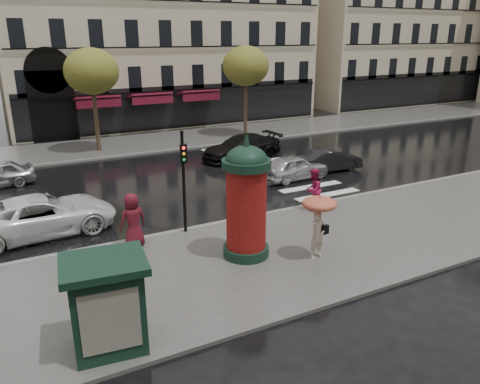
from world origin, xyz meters
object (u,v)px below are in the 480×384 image
newsstand (107,303)px  car_silver (294,167)px  woman_umbrella (319,217)px  car_darkgrey (329,160)px  traffic_light (184,173)px  woman_red (313,190)px  morris_column (246,198)px  car_black (241,147)px  car_white (42,215)px  man_burgundy (133,220)px

newsstand → car_silver: newsstand is taller
woman_umbrella → car_silver: (4.67, 8.33, -0.95)m
car_darkgrey → traffic_light: bearing=116.2°
woman_red → morris_column: size_ratio=0.43×
car_darkgrey → car_black: (-3.15, 4.68, 0.11)m
car_white → car_black: bearing=-66.2°
man_burgundy → traffic_light: (2.11, 0.32, 1.40)m
woman_red → newsstand: size_ratio=0.79×
woman_red → traffic_light: (-5.77, 0.32, 1.47)m
man_burgundy → car_white: size_ratio=0.36×
man_burgundy → car_darkgrey: bearing=-168.0°
morris_column → traffic_light: size_ratio=1.10×
newsstand → car_silver: (12.06, 9.91, -0.67)m
woman_umbrella → woman_red: (2.59, 3.82, -0.55)m
woman_umbrella → car_black: (4.17, 13.41, -0.86)m
traffic_light → newsstand: (-4.21, -5.72, -1.19)m
man_burgundy → woman_red: bearing=170.7°
morris_column → car_white: size_ratio=0.79×
man_burgundy → morris_column: 4.24m
woman_red → newsstand: newsstand is taller
woman_umbrella → newsstand: 7.57m
traffic_light → car_black: (7.35, 9.27, -1.78)m
car_black → newsstand: bearing=-43.0°
car_darkgrey → car_black: car_black is taller
woman_umbrella → car_white: woman_umbrella is taller
newsstand → man_burgundy: bearing=68.8°
woman_umbrella → car_darkgrey: (7.32, 8.73, -0.97)m
car_white → car_darkgrey: bearing=-87.4°
woman_red → morris_column: 5.41m
traffic_light → newsstand: traffic_light is taller
car_black → man_burgundy: bearing=-50.0°
woman_umbrella → man_burgundy: woman_umbrella is taller
woman_umbrella → man_burgundy: 6.54m
man_burgundy → car_silver: (9.97, 4.51, -0.46)m
man_burgundy → car_black: bearing=-143.9°
woman_umbrella → car_darkgrey: bearing=50.0°
woman_red → car_darkgrey: bearing=-168.0°
newsstand → woman_umbrella: bearing=12.1°
woman_umbrella → woman_red: 4.65m
car_white → newsstand: bearing=180.0°
man_burgundy → newsstand: size_ratio=0.85×
morris_column → newsstand: (-5.34, -2.89, -0.89)m
man_burgundy → traffic_light: 2.56m
woman_red → car_darkgrey: 6.83m
traffic_light → car_black: size_ratio=0.77×
car_darkgrey → woman_umbrella: bearing=142.7°
woman_red → car_black: 9.73m
woman_umbrella → car_black: 14.07m
woman_red → car_white: 11.06m
woman_red → car_black: size_ratio=0.36×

